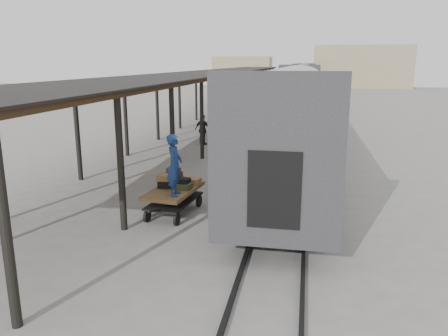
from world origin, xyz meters
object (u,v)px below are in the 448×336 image
luggage_tug (228,118)px  pedestrian (203,130)px  porter (175,165)px  baggage_cart (174,195)px

luggage_tug → pedestrian: pedestrian is taller
luggage_tug → porter: bearing=-60.3°
pedestrian → baggage_cart: bearing=117.1°
porter → pedestrian: porter is taller
baggage_cart → porter: 1.35m
baggage_cart → luggage_tug: (-1.99, 20.91, -0.08)m
luggage_tug → pedestrian: bearing=-65.9°
porter → luggage_tug: bearing=2.1°
porter → pedestrian: size_ratio=1.04×
porter → pedestrian: (-2.19, 12.87, -0.90)m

